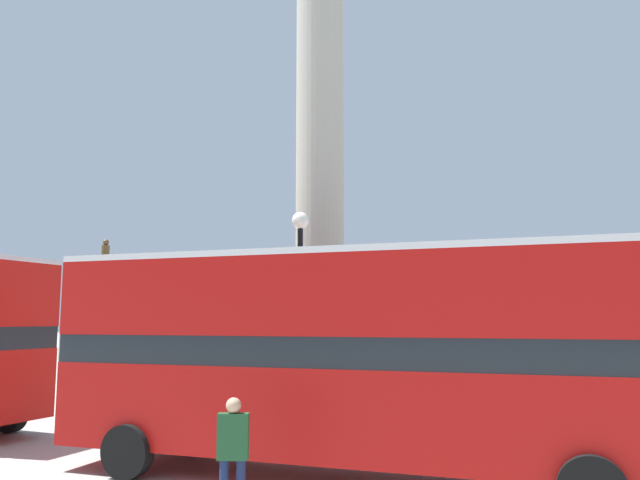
% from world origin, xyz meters
% --- Properties ---
extents(ground_plane, '(200.00, 200.00, 0.00)m').
position_xyz_m(ground_plane, '(0.00, 0.00, 0.00)').
color(ground_plane, '#9E9B93').
extents(monument_column, '(6.15, 6.15, 18.37)m').
position_xyz_m(monument_column, '(0.00, 0.00, 4.75)').
color(monument_column, '#A39E8E').
rests_on(monument_column, ground_plane).
extents(bus_b, '(11.56, 3.15, 4.24)m').
position_xyz_m(bus_b, '(3.18, -6.53, 2.35)').
color(bus_b, '#A80F0C').
rests_on(bus_b, ground_plane).
extents(equestrian_statue, '(3.14, 2.36, 6.59)m').
position_xyz_m(equestrian_statue, '(-12.37, 4.86, 2.05)').
color(equestrian_statue, '#A39E8E').
rests_on(equestrian_statue, ground_plane).
extents(street_lamp, '(0.43, 0.43, 5.67)m').
position_xyz_m(street_lamp, '(0.82, -3.50, 3.24)').
color(street_lamp, black).
rests_on(street_lamp, ground_plane).
extents(pedestrian_near_lamp, '(0.50, 0.33, 1.78)m').
position_xyz_m(pedestrian_near_lamp, '(2.22, -9.33, 1.01)').
color(pedestrian_near_lamp, '#192347').
rests_on(pedestrian_near_lamp, ground_plane).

